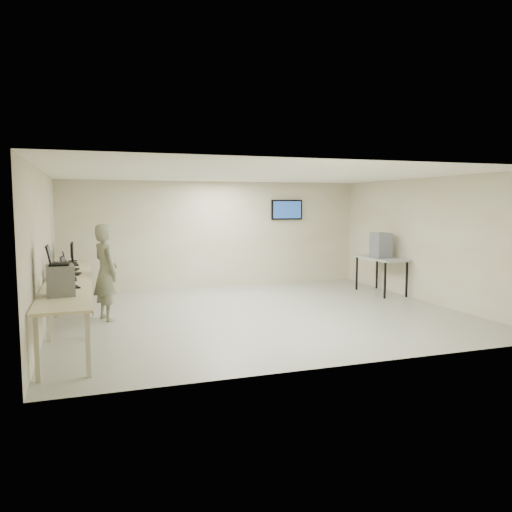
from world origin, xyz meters
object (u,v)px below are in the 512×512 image
object	(u,v)px
equipment_box	(60,280)
soldier	(106,272)
side_table	(381,260)
workbench	(70,282)

from	to	relation	value
equipment_box	soldier	size ratio (longest dim) A/B	0.24
equipment_box	soldier	bearing A→B (deg)	66.93
soldier	side_table	distance (m)	6.60
equipment_box	side_table	bearing A→B (deg)	17.00
workbench	soldier	xyz separation A→B (m)	(0.64, 0.39, 0.09)
soldier	side_table	bearing A→B (deg)	-104.92
equipment_box	side_table	distance (m)	7.84
side_table	soldier	bearing A→B (deg)	-173.12
equipment_box	side_table	xyz separation A→B (m)	(7.25, 2.98, -0.30)
workbench	equipment_box	bearing A→B (deg)	-92.00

